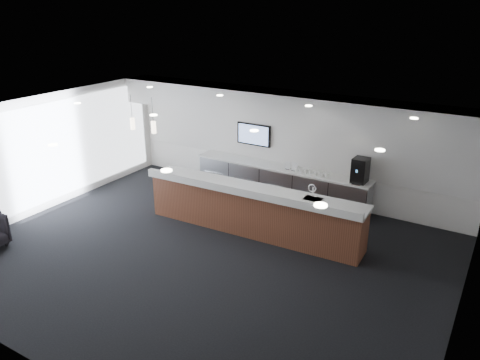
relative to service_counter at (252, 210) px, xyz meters
The scene contains 24 objects.
ground 1.65m from the service_counter, 102.41° to the right, with size 10.00×10.00×0.00m, color black.
ceiling 2.87m from the service_counter, 102.41° to the right, with size 10.00×8.00×0.02m, color black.
back_wall 2.68m from the service_counter, 97.58° to the left, with size 10.00×0.02×3.00m, color white.
left_wall 5.62m from the service_counter, 164.22° to the right, with size 0.02×8.00×3.00m, color white.
right_wall 4.99m from the service_counter, 17.89° to the right, with size 0.02×8.00×3.00m, color white.
soffit_bulkhead 2.93m from the service_counter, 99.22° to the left, with size 10.00×0.90×0.70m, color silver.
alcove_panel 2.69m from the service_counter, 97.67° to the left, with size 9.80×0.06×1.40m, color silver.
window_blinds_wall 5.58m from the service_counter, 164.10° to the right, with size 0.04×7.36×2.55m, color silver.
back_credenza 2.16m from the service_counter, 98.84° to the left, with size 5.06×0.66×0.95m.
wall_tv 2.95m from the service_counter, 119.03° to the left, with size 1.05×0.08×0.62m.
pendant_left 3.28m from the service_counter, 165.49° to the right, with size 0.12×0.12×0.30m, color beige.
pendant_right 3.88m from the service_counter, 168.36° to the right, with size 0.12×0.12×0.30m, color beige.
ceiling_can_lights 2.85m from the service_counter, 102.41° to the right, with size 7.00×5.00×0.02m, color white, non-canonical shape.
service_counter is the anchor object (origin of this frame).
coffee_machine 2.90m from the service_counter, 48.39° to the left, with size 0.38×0.49×0.63m.
info_sign_left 2.09m from the service_counter, 91.95° to the left, with size 0.16×0.02×0.21m, color silver.
info_sign_right 2.07m from the service_counter, 86.04° to the left, with size 0.18×0.02×0.25m, color silver.
cup_0 2.30m from the service_counter, 62.39° to the left, with size 0.11×0.11×0.10m, color white.
cup_1 2.24m from the service_counter, 65.63° to the left, with size 0.11×0.11×0.10m, color white.
cup_2 2.18m from the service_counter, 69.04° to the left, with size 0.11×0.11×0.10m, color white.
cup_3 2.14m from the service_counter, 72.62° to the left, with size 0.11×0.11×0.10m, color white.
cup_4 2.10m from the service_counter, 76.34° to the left, with size 0.11×0.11×0.10m, color white.
cup_5 2.07m from the service_counter, 80.18° to the left, with size 0.11×0.11×0.10m, color white.
cup_6 2.06m from the service_counter, 84.11° to the left, with size 0.11×0.11×0.10m, color white.
Camera 1 is at (5.26, -7.24, 5.20)m, focal length 35.00 mm.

